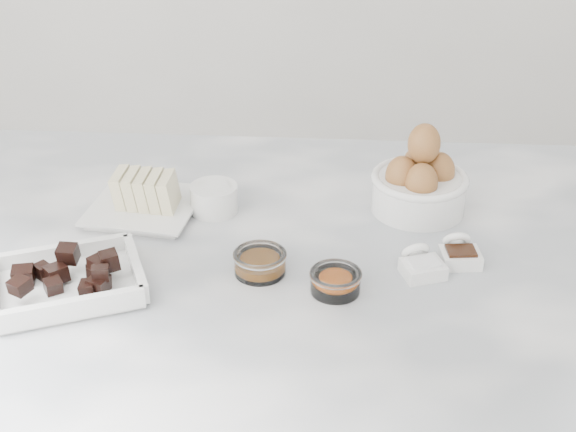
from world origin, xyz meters
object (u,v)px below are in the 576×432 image
at_px(salt_spoon, 421,264).
at_px(vanilla_spoon, 459,253).
at_px(butter_plate, 142,198).
at_px(honey_bowl, 260,262).
at_px(egg_bowl, 419,183).
at_px(chocolate_dish, 66,278).
at_px(zest_bowl, 336,280).
at_px(sugar_ramekin, 214,197).

bearing_deg(salt_spoon, vanilla_spoon, 30.80).
height_order(butter_plate, honey_bowl, butter_plate).
bearing_deg(egg_bowl, chocolate_dish, -151.50).
bearing_deg(honey_bowl, zest_bowl, -19.53).
bearing_deg(chocolate_dish, butter_plate, 77.39).
relative_size(sugar_ramekin, salt_spoon, 0.93).
xyz_separation_m(honey_bowl, salt_spoon, (0.22, 0.01, -0.00)).
height_order(butter_plate, salt_spoon, butter_plate).
distance_m(zest_bowl, salt_spoon, 0.13).
relative_size(butter_plate, sugar_ramekin, 2.42).
xyz_separation_m(butter_plate, zest_bowl, (0.31, -0.20, -0.01)).
relative_size(honey_bowl, salt_spoon, 0.94).
relative_size(honey_bowl, vanilla_spoon, 1.05).
xyz_separation_m(butter_plate, salt_spoon, (0.43, -0.15, -0.01)).
relative_size(chocolate_dish, zest_bowl, 3.36).
height_order(chocolate_dish, zest_bowl, chocolate_dish).
height_order(sugar_ramekin, salt_spoon, sugar_ramekin).
bearing_deg(zest_bowl, butter_plate, 147.35).
xyz_separation_m(chocolate_dish, salt_spoon, (0.48, 0.08, -0.01)).
bearing_deg(chocolate_dish, vanilla_spoon, 12.05).
distance_m(chocolate_dish, honey_bowl, 0.26).
relative_size(zest_bowl, salt_spoon, 0.89).
xyz_separation_m(sugar_ramekin, salt_spoon, (0.31, -0.16, -0.01)).
bearing_deg(zest_bowl, sugar_ramekin, 133.26).
xyz_separation_m(chocolate_dish, sugar_ramekin, (0.16, 0.24, 0.00)).
height_order(chocolate_dish, sugar_ramekin, chocolate_dish).
bearing_deg(butter_plate, zest_bowl, -32.65).
xyz_separation_m(vanilla_spoon, salt_spoon, (-0.06, -0.03, 0.00)).
height_order(butter_plate, egg_bowl, egg_bowl).
height_order(sugar_ramekin, vanilla_spoon, sugar_ramekin).
bearing_deg(butter_plate, vanilla_spoon, -13.01).
distance_m(butter_plate, vanilla_spoon, 0.50).
bearing_deg(egg_bowl, salt_spoon, -92.71).
height_order(honey_bowl, zest_bowl, honey_bowl).
distance_m(butter_plate, honey_bowl, 0.26).
bearing_deg(salt_spoon, zest_bowl, -156.17).
distance_m(chocolate_dish, egg_bowl, 0.55).
relative_size(egg_bowl, zest_bowl, 2.14).
bearing_deg(sugar_ramekin, chocolate_dish, -124.78).
bearing_deg(egg_bowl, honey_bowl, -139.53).
distance_m(chocolate_dish, sugar_ramekin, 0.29).
bearing_deg(chocolate_dish, salt_spoon, 9.54).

